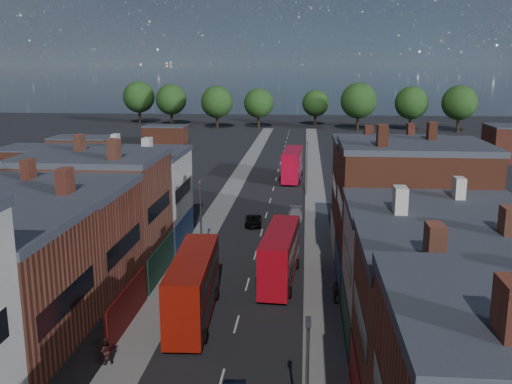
% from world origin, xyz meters
% --- Properties ---
extents(pavement_west, '(3.00, 200.00, 0.12)m').
position_xyz_m(pavement_west, '(-6.50, 50.00, 0.06)').
color(pavement_west, gray).
rests_on(pavement_west, ground).
extents(pavement_east, '(3.00, 200.00, 0.12)m').
position_xyz_m(pavement_east, '(6.50, 50.00, 0.06)').
color(pavement_east, gray).
rests_on(pavement_east, ground).
extents(terrace_east, '(12.00, 80.00, 13.02)m').
position_xyz_m(terrace_east, '(14.00, 0.00, 6.51)').
color(terrace_east, brown).
rests_on(terrace_east, ground).
extents(lamp_post_2, '(0.25, 0.70, 8.12)m').
position_xyz_m(lamp_post_2, '(-5.20, 30.00, 4.70)').
color(lamp_post_2, slate).
rests_on(lamp_post_2, ground).
extents(lamp_post_3, '(0.25, 0.70, 8.12)m').
position_xyz_m(lamp_post_3, '(5.20, 60.00, 4.70)').
color(lamp_post_3, slate).
rests_on(lamp_post_3, ground).
extents(bus_0, '(3.40, 11.88, 5.08)m').
position_xyz_m(bus_0, '(-3.35, 16.53, 2.74)').
color(bus_0, '#A01509').
rests_on(bus_0, ground).
extents(bus_1, '(3.38, 11.20, 4.77)m').
position_xyz_m(bus_1, '(2.84, 24.82, 2.58)').
color(bus_1, red).
rests_on(bus_1, ground).
extents(bus_2, '(3.47, 12.08, 5.17)m').
position_xyz_m(bus_2, '(2.75, 71.27, 2.79)').
color(bus_2, '#BA0822').
rests_on(bus_2, ground).
extents(car_2, '(2.27, 4.43, 1.19)m').
position_xyz_m(car_2, '(-1.22, 42.94, 0.60)').
color(car_2, black).
rests_on(car_2, ground).
extents(car_3, '(1.83, 4.49, 1.30)m').
position_xyz_m(car_3, '(3.80, 46.32, 0.65)').
color(car_3, silver).
rests_on(car_3, ground).
extents(ped_1, '(1.01, 0.79, 1.83)m').
position_xyz_m(ped_1, '(-7.70, 9.28, 1.04)').
color(ped_1, '#451B1C').
rests_on(ped_1, pavement_west).
extents(ped_3, '(0.90, 1.21, 1.87)m').
position_xyz_m(ped_3, '(7.59, 20.27, 1.06)').
color(ped_3, '#504C45').
rests_on(ped_3, pavement_east).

